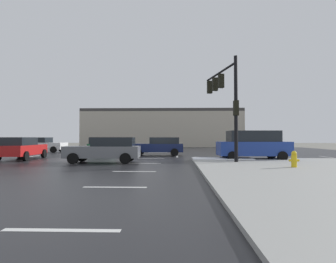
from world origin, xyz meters
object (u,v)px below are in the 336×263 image
at_px(suv_blue, 253,145).
at_px(sedan_navy, 159,146).
at_px(fire_hydrant, 294,159).
at_px(traffic_signal_mast, 225,93).
at_px(sedan_grey, 106,149).
at_px(sedan_red, 21,148).
at_px(sedan_white, 42,144).
at_px(sedan_green, 103,146).

xyz_separation_m(suv_blue, sedan_navy, (-6.80, 4.57, -0.24)).
relative_size(fire_hydrant, sedan_navy, 0.17).
distance_m(traffic_signal_mast, suv_blue, 4.13).
distance_m(traffic_signal_mast, sedan_grey, 8.49).
bearing_deg(sedan_navy, sedan_red, 25.66).
relative_size(sedan_grey, sedan_white, 0.99).
distance_m(sedan_green, sedan_red, 6.85).
xyz_separation_m(sedan_navy, sedan_red, (-9.49, -4.55, 0.00)).
relative_size(sedan_green, sedan_white, 1.00).
xyz_separation_m(traffic_signal_mast, sedan_grey, (-7.57, -1.24, -3.64)).
distance_m(fire_hydrant, sedan_red, 17.63).
height_order(suv_blue, sedan_white, suv_blue).
xyz_separation_m(fire_hydrant, sedan_red, (-16.71, 5.62, 0.32)).
height_order(sedan_green, sedan_navy, same).
height_order(sedan_grey, sedan_green, same).
bearing_deg(sedan_green, sedan_navy, -101.41).
bearing_deg(sedan_grey, traffic_signal_mast, -172.69).
height_order(traffic_signal_mast, sedan_green, traffic_signal_mast).
bearing_deg(traffic_signal_mast, sedan_grey, 87.23).
bearing_deg(sedan_green, sedan_grey, -167.25).
bearing_deg(sedan_grey, sedan_navy, -114.74).
bearing_deg(suv_blue, sedan_white, 152.13).
bearing_deg(sedan_white, sedan_grey, -46.87).
bearing_deg(sedan_navy, traffic_signal_mast, 130.06).
bearing_deg(sedan_grey, fire_hydrant, 159.71).
bearing_deg(sedan_green, fire_hydrant, -135.08).
relative_size(traffic_signal_mast, fire_hydrant, 7.98).
relative_size(suv_blue, sedan_white, 1.06).
xyz_separation_m(traffic_signal_mast, sedan_navy, (-4.70, 5.60, -3.64)).
xyz_separation_m(suv_blue, sedan_white, (-19.56, 9.67, -0.24)).
bearing_deg(traffic_signal_mast, sedan_red, 73.70).
height_order(fire_hydrant, sedan_red, sedan_red).
xyz_separation_m(sedan_grey, suv_blue, (9.66, 2.27, 0.24)).
height_order(sedan_green, sedan_red, same).
distance_m(suv_blue, sedan_red, 16.29).
bearing_deg(traffic_signal_mast, sedan_white, 46.43).
relative_size(traffic_signal_mast, suv_blue, 1.30).
bearing_deg(fire_hydrant, sedan_white, 142.60).
relative_size(traffic_signal_mast, sedan_green, 1.37).
xyz_separation_m(sedan_grey, sedan_red, (-6.62, 2.29, 0.00)).
distance_m(traffic_signal_mast, fire_hydrant, 6.55).
bearing_deg(suv_blue, sedan_navy, 144.54).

